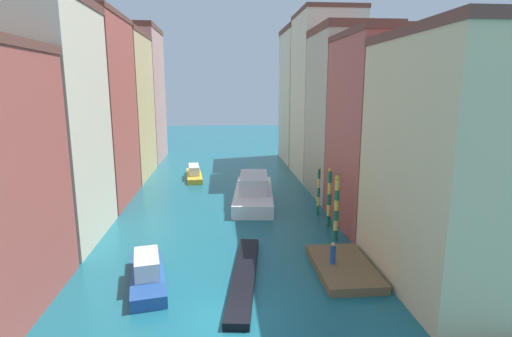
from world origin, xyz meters
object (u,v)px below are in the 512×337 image
gondola_black (244,276)px  motorboat_1 (147,273)px  mooring_pole_2 (319,190)px  waterfront_dock (343,267)px  person_on_dock (333,254)px  mooring_pole_0 (336,207)px  mooring_pole_1 (329,197)px  vaporetto_white (254,191)px  motorboat_0 (194,173)px

gondola_black → motorboat_1: bearing=-179.3°
mooring_pole_2 → motorboat_1: 17.74m
waterfront_dock → person_on_dock: person_on_dock is taller
mooring_pole_2 → mooring_pole_0: bearing=-91.5°
mooring_pole_1 → motorboat_1: size_ratio=0.75×
mooring_pole_0 → vaporetto_white: bearing=115.8°
mooring_pole_2 → gondola_black: bearing=-121.8°
person_on_dock → motorboat_1: size_ratio=0.21×
waterfront_dock → gondola_black: size_ratio=0.59×
person_on_dock → vaporetto_white: 16.39m
vaporetto_white → mooring_pole_2: bearing=-40.9°
mooring_pole_0 → gondola_black: (-7.19, -5.69, -2.33)m
motorboat_1 → gondola_black: bearing=0.7°
person_on_dock → vaporetto_white: size_ratio=0.11×
mooring_pole_2 → mooring_pole_1: bearing=-88.2°
mooring_pole_0 → motorboat_0: mooring_pole_0 is taller
mooring_pole_1 → mooring_pole_2: size_ratio=1.12×
motorboat_0 → motorboat_1: 27.66m
mooring_pole_1 → vaporetto_white: (-5.54, 7.88, -1.48)m
vaporetto_white → gondola_black: size_ratio=1.12×
mooring_pole_1 → mooring_pole_2: 3.19m
motorboat_0 → vaporetto_white: bearing=-59.0°
mooring_pole_0 → mooring_pole_2: mooring_pole_0 is taller
vaporetto_white → gondola_black: vaporetto_white is taller
mooring_pole_0 → motorboat_0: bearing=118.5°
motorboat_0 → mooring_pole_1: bearing=-57.3°
person_on_dock → mooring_pole_2: size_ratio=0.31×
mooring_pole_0 → vaporetto_white: (-5.28, 10.89, -1.52)m
mooring_pole_1 → motorboat_0: mooring_pole_1 is taller
mooring_pole_1 → motorboat_1: mooring_pole_1 is taller
mooring_pole_0 → mooring_pole_2: 6.19m
mooring_pole_0 → mooring_pole_1: 3.02m
waterfront_dock → vaporetto_white: (-4.32, 16.07, 0.77)m
waterfront_dock → gondola_black: (-6.23, -0.51, -0.04)m
vaporetto_white → motorboat_0: bearing=121.0°
motorboat_0 → waterfront_dock: bearing=-68.0°
mooring_pole_1 → motorboat_0: bearing=122.7°
person_on_dock → motorboat_1: person_on_dock is taller
motorboat_1 → person_on_dock: bearing=3.4°
mooring_pole_0 → motorboat_1: (-12.86, -5.75, -1.90)m
person_on_dock → motorboat_1: (-11.22, -0.66, -0.49)m
mooring_pole_0 → vaporetto_white: mooring_pole_0 is taller
person_on_dock → motorboat_0: (-10.24, 26.98, -0.53)m
mooring_pole_2 → vaporetto_white: (-5.44, 4.71, -1.21)m
motorboat_1 → mooring_pole_2: bearing=42.5°
motorboat_0 → motorboat_1: (-0.98, -27.64, 0.04)m
mooring_pole_0 → mooring_pole_1: size_ratio=1.01×
waterfront_dock → motorboat_1: (-11.90, -0.57, 0.40)m
waterfront_dock → mooring_pole_0: size_ratio=1.28×
mooring_pole_2 → motorboat_0: (-12.04, 15.71, -1.62)m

